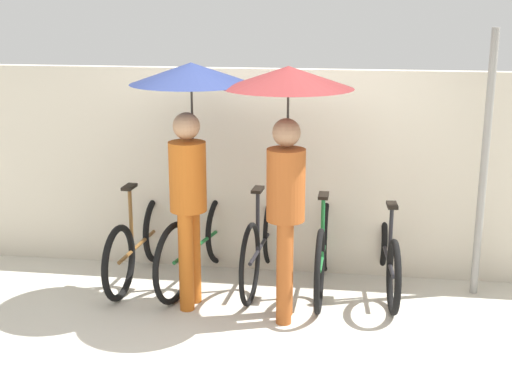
{
  "coord_description": "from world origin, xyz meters",
  "views": [
    {
      "loc": [
        0.89,
        -4.95,
        2.66
      ],
      "look_at": [
        0.0,
        1.08,
        1.0
      ],
      "focal_mm": 50.0,
      "sensor_mm": 36.0,
      "label": 1
    }
  ],
  "objects_px": {
    "parked_bicycle_2": "(262,243)",
    "parked_bicycle_4": "(387,253)",
    "parked_bicycle_3": "(323,249)",
    "pedestrian_center": "(287,120)",
    "parked_bicycle_1": "(200,242)",
    "parked_bicycle_0": "(139,243)",
    "pedestrian_leading": "(190,116)"
  },
  "relations": [
    {
      "from": "parked_bicycle_2",
      "to": "pedestrian_leading",
      "type": "height_order",
      "value": "pedestrian_leading"
    },
    {
      "from": "parked_bicycle_2",
      "to": "parked_bicycle_4",
      "type": "height_order",
      "value": "parked_bicycle_2"
    },
    {
      "from": "parked_bicycle_0",
      "to": "pedestrian_leading",
      "type": "bearing_deg",
      "value": -122.04
    },
    {
      "from": "parked_bicycle_0",
      "to": "parked_bicycle_4",
      "type": "bearing_deg",
      "value": -84.01
    },
    {
      "from": "parked_bicycle_0",
      "to": "parked_bicycle_1",
      "type": "relative_size",
      "value": 0.94
    },
    {
      "from": "parked_bicycle_3",
      "to": "pedestrian_center",
      "type": "xyz_separation_m",
      "value": [
        -0.29,
        -0.62,
        1.31
      ]
    },
    {
      "from": "parked_bicycle_3",
      "to": "parked_bicycle_2",
      "type": "bearing_deg",
      "value": 81.6
    },
    {
      "from": "parked_bicycle_0",
      "to": "pedestrian_center",
      "type": "height_order",
      "value": "pedestrian_center"
    },
    {
      "from": "parked_bicycle_1",
      "to": "parked_bicycle_4",
      "type": "relative_size",
      "value": 1.03
    },
    {
      "from": "parked_bicycle_2",
      "to": "pedestrian_leading",
      "type": "relative_size",
      "value": 0.84
    },
    {
      "from": "parked_bicycle_1",
      "to": "parked_bicycle_2",
      "type": "distance_m",
      "value": 0.6
    },
    {
      "from": "parked_bicycle_0",
      "to": "parked_bicycle_4",
      "type": "xyz_separation_m",
      "value": [
        2.38,
        0.11,
        -0.02
      ]
    },
    {
      "from": "parked_bicycle_1",
      "to": "parked_bicycle_2",
      "type": "bearing_deg",
      "value": -72.02
    },
    {
      "from": "parked_bicycle_0",
      "to": "pedestrian_center",
      "type": "xyz_separation_m",
      "value": [
        1.5,
        -0.61,
        1.34
      ]
    },
    {
      "from": "parked_bicycle_3",
      "to": "parked_bicycle_4",
      "type": "distance_m",
      "value": 0.6
    },
    {
      "from": "pedestrian_leading",
      "to": "pedestrian_center",
      "type": "bearing_deg",
      "value": -2.47
    },
    {
      "from": "parked_bicycle_0",
      "to": "pedestrian_leading",
      "type": "xyz_separation_m",
      "value": [
        0.65,
        -0.46,
        1.33
      ]
    },
    {
      "from": "parked_bicycle_3",
      "to": "parked_bicycle_4",
      "type": "xyz_separation_m",
      "value": [
        0.59,
        0.1,
        -0.04
      ]
    },
    {
      "from": "parked_bicycle_0",
      "to": "parked_bicycle_3",
      "type": "distance_m",
      "value": 1.78
    },
    {
      "from": "pedestrian_leading",
      "to": "pedestrian_center",
      "type": "height_order",
      "value": "pedestrian_leading"
    },
    {
      "from": "parked_bicycle_1",
      "to": "pedestrian_center",
      "type": "relative_size",
      "value": 0.85
    },
    {
      "from": "parked_bicycle_4",
      "to": "parked_bicycle_2",
      "type": "bearing_deg",
      "value": 86.22
    },
    {
      "from": "parked_bicycle_0",
      "to": "parked_bicycle_1",
      "type": "bearing_deg",
      "value": -83.29
    },
    {
      "from": "parked_bicycle_2",
      "to": "pedestrian_leading",
      "type": "xyz_separation_m",
      "value": [
        -0.54,
        -0.56,
        1.3
      ]
    },
    {
      "from": "parked_bicycle_2",
      "to": "parked_bicycle_3",
      "type": "bearing_deg",
      "value": -95.39
    },
    {
      "from": "parked_bicycle_2",
      "to": "parked_bicycle_1",
      "type": "bearing_deg",
      "value": 99.31
    },
    {
      "from": "parked_bicycle_4",
      "to": "parked_bicycle_0",
      "type": "bearing_deg",
      "value": 88.3
    },
    {
      "from": "parked_bicycle_3",
      "to": "parked_bicycle_0",
      "type": "bearing_deg",
      "value": 90.5
    },
    {
      "from": "parked_bicycle_1",
      "to": "parked_bicycle_0",
      "type": "bearing_deg",
      "value": 105.28
    },
    {
      "from": "parked_bicycle_1",
      "to": "parked_bicycle_4",
      "type": "distance_m",
      "value": 1.78
    },
    {
      "from": "parked_bicycle_3",
      "to": "parked_bicycle_4",
      "type": "bearing_deg",
      "value": -80.02
    },
    {
      "from": "parked_bicycle_1",
      "to": "pedestrian_leading",
      "type": "height_order",
      "value": "pedestrian_leading"
    }
  ]
}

